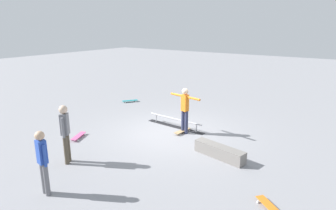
{
  "coord_description": "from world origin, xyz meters",
  "views": [
    {
      "loc": [
        -5.6,
        8.28,
        3.86
      ],
      "look_at": [
        0.2,
        -0.17,
        1.0
      ],
      "focal_mm": 30.86,
      "sensor_mm": 36.0,
      "label": 1
    }
  ],
  "objects": [
    {
      "name": "loose_skateboard_teal",
      "position": [
        4.18,
        -2.48,
        0.07
      ],
      "size": [
        0.63,
        0.76,
        0.09
      ],
      "rotation": [
        0.0,
        0.0,
        0.94
      ],
      "color": "teal",
      "rests_on": "ground_plane"
    },
    {
      "name": "bystander_blue_shirt",
      "position": [
        0.17,
        4.95,
        0.89
      ],
      "size": [
        0.36,
        0.22,
        1.58
      ],
      "rotation": [
        0.0,
        0.0,
        3.0
      ],
      "color": "slate",
      "rests_on": "ground_plane"
    },
    {
      "name": "ground_plane",
      "position": [
        0.0,
        0.0,
        0.0
      ],
      "size": [
        60.0,
        60.0,
        0.0
      ],
      "primitive_type": "plane",
      "color": "gray"
    },
    {
      "name": "loose_skateboard_orange",
      "position": [
        -4.35,
        2.57,
        0.07
      ],
      "size": [
        0.74,
        0.67,
        0.09
      ],
      "rotation": [
        0.0,
        0.0,
        5.59
      ],
      "color": "orange",
      "rests_on": "ground_plane"
    },
    {
      "name": "grind_rail",
      "position": [
        0.2,
        -0.67,
        0.15
      ],
      "size": [
        2.61,
        0.41,
        0.35
      ],
      "rotation": [
        0.0,
        0.0,
        -0.06
      ],
      "color": "black",
      "rests_on": "ground_plane"
    },
    {
      "name": "skater_main",
      "position": [
        -0.45,
        -0.29,
        0.98
      ],
      "size": [
        1.35,
        0.33,
        1.69
      ],
      "rotation": [
        0.0,
        0.0,
        6.1
      ],
      "color": "#2D3351",
      "rests_on": "ground_plane"
    },
    {
      "name": "loose_skateboard_pink",
      "position": [
        2.39,
        2.24,
        0.07
      ],
      "size": [
        0.51,
        0.81,
        0.09
      ],
      "rotation": [
        0.0,
        0.0,
        5.14
      ],
      "color": "#E05993",
      "rests_on": "ground_plane"
    },
    {
      "name": "skate_ledge",
      "position": [
        -2.36,
        0.84,
        0.19
      ],
      "size": [
        1.69,
        0.68,
        0.37
      ],
      "primitive_type": "cube",
      "rotation": [
        0.0,
        0.0,
        -0.2
      ],
      "color": "gray",
      "rests_on": "ground_plane"
    },
    {
      "name": "skateboard_main",
      "position": [
        -0.37,
        -0.28,
        0.07
      ],
      "size": [
        0.31,
        0.81,
        0.09
      ],
      "rotation": [
        0.0,
        0.0,
        1.48
      ],
      "color": "tan",
      "rests_on": "ground_plane"
    },
    {
      "name": "bystander_grey_shirt",
      "position": [
        1.1,
        3.64,
        0.97
      ],
      "size": [
        0.29,
        0.36,
        1.72
      ],
      "rotation": [
        0.0,
        0.0,
        5.33
      ],
      "color": "brown",
      "rests_on": "ground_plane"
    }
  ]
}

